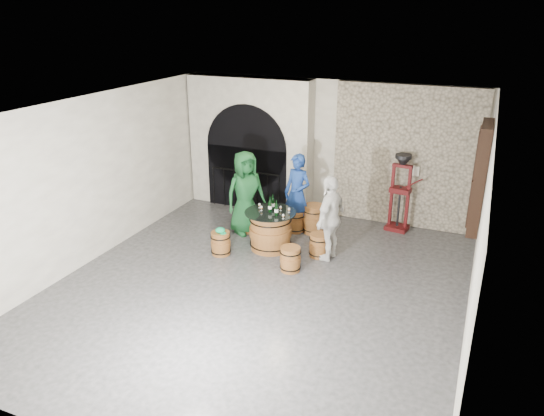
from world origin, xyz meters
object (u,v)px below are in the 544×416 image
at_px(wine_bottle_left, 270,206).
at_px(corking_press, 401,187).
at_px(barrel_stool_left, 245,221).
at_px(person_green, 246,193).
at_px(wine_bottle_right, 273,203).
at_px(barrel_stool_near_left, 221,243).
at_px(barrel_stool_near_right, 290,259).
at_px(barrel_stool_right, 319,245).
at_px(side_barrel, 314,219).
at_px(wine_bottle_center, 276,209).
at_px(person_white, 330,218).
at_px(barrel_table, 270,230).
at_px(person_blue, 297,194).
at_px(barrel_stool_far, 296,221).

distance_m(wine_bottle_left, corking_press, 3.03).
relative_size(barrel_stool_left, corking_press, 0.28).
xyz_separation_m(person_green, wine_bottle_left, (0.82, -0.56, 0.02)).
bearing_deg(wine_bottle_right, barrel_stool_left, 153.33).
xyz_separation_m(barrel_stool_near_left, corking_press, (3.08, 2.66, 0.78)).
xyz_separation_m(barrel_stool_near_right, wine_bottle_right, (-0.75, 0.90, 0.71)).
distance_m(barrel_stool_near_right, wine_bottle_right, 1.37).
relative_size(barrel_stool_right, side_barrel, 0.75).
relative_size(barrel_stool_near_right, wine_bottle_left, 1.49).
bearing_deg(person_green, barrel_stool_left, 92.45).
bearing_deg(barrel_stool_near_left, barrel_stool_near_right, -3.75).
height_order(wine_bottle_center, corking_press, corking_press).
relative_size(person_green, wine_bottle_left, 5.72).
bearing_deg(person_green, wine_bottle_center, -87.41).
relative_size(person_white, wine_bottle_right, 5.33).
distance_m(wine_bottle_left, side_barrel, 1.41).
height_order(barrel_stool_near_left, wine_bottle_left, wine_bottle_left).
bearing_deg(side_barrel, barrel_stool_right, -66.00).
distance_m(barrel_table, wine_bottle_right, 0.56).
height_order(person_blue, person_white, person_blue).
bearing_deg(wine_bottle_left, wine_bottle_right, 92.78).
height_order(wine_bottle_center, wine_bottle_right, same).
relative_size(barrel_stool_near_left, wine_bottle_right, 1.49).
height_order(barrel_stool_near_right, wine_bottle_right, wine_bottle_right).
bearing_deg(barrel_stool_right, wine_bottle_center, -169.12).
bearing_deg(person_blue, wine_bottle_center, -73.89).
distance_m(person_green, person_white, 2.14).
xyz_separation_m(barrel_stool_far, person_green, (-1.00, -0.47, 0.69)).
relative_size(barrel_stool_left, barrel_stool_far, 1.00).
height_order(barrel_stool_near_right, person_blue, person_blue).
bearing_deg(barrel_stool_far, wine_bottle_center, -89.71).
bearing_deg(wine_bottle_left, person_blue, 80.09).
xyz_separation_m(barrel_stool_left, barrel_stool_right, (1.91, -0.53, 0.00)).
distance_m(barrel_stool_left, wine_bottle_center, 1.44).
height_order(barrel_stool_left, barrel_stool_near_right, same).
xyz_separation_m(barrel_table, wine_bottle_left, (-0.01, 0.00, 0.54)).
xyz_separation_m(barrel_stool_far, barrel_stool_near_left, (-0.99, -1.67, 0.00)).
relative_size(wine_bottle_center, corking_press, 0.19).
bearing_deg(person_green, barrel_stool_near_right, -93.42).
xyz_separation_m(wine_bottle_left, wine_bottle_right, (-0.01, 0.16, 0.00)).
xyz_separation_m(barrel_stool_right, side_barrel, (-0.48, 1.08, 0.08)).
relative_size(barrel_stool_far, barrel_stool_near_left, 1.00).
height_order(person_white, wine_bottle_left, person_white).
height_order(barrel_stool_left, person_white, person_white).
distance_m(person_white, side_barrel, 1.38).
xyz_separation_m(barrel_stool_near_left, wine_bottle_center, (1.00, 0.53, 0.71)).
bearing_deg(barrel_stool_near_right, side_barrel, 95.12).
relative_size(barrel_stool_far, person_green, 0.26).
bearing_deg(person_white, wine_bottle_left, -77.74).
relative_size(barrel_stool_right, person_white, 0.28).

